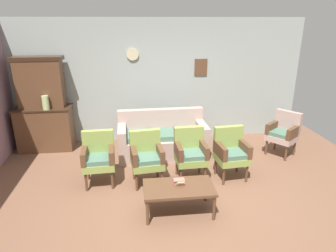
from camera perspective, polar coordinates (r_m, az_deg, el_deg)
The scene contains 14 objects.
ground_plane at distance 4.77m, azimuth 1.69°, elevation -13.88°, with size 7.68×7.68×0.00m, color brown.
wall_back_with_decor at distance 6.71m, azimuth -1.44°, elevation 8.66°, with size 6.40×0.09×2.70m.
side_cabinet at distance 6.82m, azimuth -22.46°, elevation -0.40°, with size 1.16×0.55×0.93m.
cabinet_upper_hutch at distance 6.65m, azimuth -23.39°, elevation 7.83°, with size 0.99×0.38×1.03m.
vase_on_cabinet at distance 6.46m, azimuth -22.49°, elevation 4.17°, with size 0.13×0.13×0.29m, color #B0C585.
floral_couch at distance 6.09m, azimuth -1.11°, elevation -2.61°, with size 1.80×0.84×0.90m.
armchair_near_couch_end at distance 5.10m, azimuth -13.22°, elevation -5.63°, with size 0.54×0.51×0.90m.
armchair_row_middle at distance 5.00m, azimuth -4.13°, elevation -5.67°, with size 0.57×0.54×0.90m.
armchair_by_doorway at distance 5.15m, azimuth 4.34°, elevation -4.91°, with size 0.54×0.51×0.90m.
armchair_near_cabinet at distance 5.27m, azimuth 12.01°, elevation -4.70°, with size 0.57×0.54×0.90m.
wingback_chair_by_fireplace at distance 6.47m, azimuth 21.34°, elevation -1.00°, with size 0.71×0.71×0.90m.
coffee_table at distance 4.30m, azimuth 2.08°, elevation -12.06°, with size 1.00×0.56×0.42m.
book_stack_on_table at distance 4.30m, azimuth 2.23°, elevation -10.71°, with size 0.16×0.11×0.08m.
floor_vase_by_wall at distance 7.37m, azimuth 21.64°, elevation -0.38°, with size 0.20×0.20×0.56m, color brown.
Camera 1 is at (-0.59, -3.93, 2.64)m, focal length 31.68 mm.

